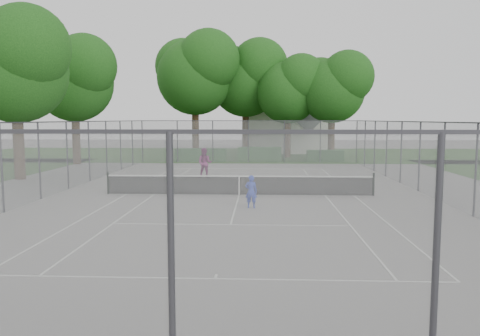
{
  "coord_description": "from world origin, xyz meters",
  "views": [
    {
      "loc": [
        1.02,
        -22.2,
        3.64
      ],
      "look_at": [
        0.0,
        1.0,
        1.2
      ],
      "focal_mm": 35.0,
      "sensor_mm": 36.0,
      "label": 1
    }
  ],
  "objects_px": {
    "tennis_net": "(239,184)",
    "house": "(287,114)",
    "woman_player": "(205,163)",
    "girl_player": "(251,192)"
  },
  "relations": [
    {
      "from": "tennis_net",
      "to": "house",
      "type": "height_order",
      "value": "house"
    },
    {
      "from": "woman_player",
      "to": "girl_player",
      "type": "bearing_deg",
      "value": -66.53
    },
    {
      "from": "tennis_net",
      "to": "girl_player",
      "type": "bearing_deg",
      "value": -78.8
    },
    {
      "from": "house",
      "to": "girl_player",
      "type": "xyz_separation_m",
      "value": [
        -3.24,
        -32.71,
        -3.49
      ]
    },
    {
      "from": "tennis_net",
      "to": "girl_player",
      "type": "xyz_separation_m",
      "value": [
        0.64,
        -3.25,
        0.17
      ]
    },
    {
      "from": "tennis_net",
      "to": "woman_player",
      "type": "distance_m",
      "value": 6.82
    },
    {
      "from": "tennis_net",
      "to": "girl_player",
      "type": "distance_m",
      "value": 3.32
    },
    {
      "from": "girl_player",
      "to": "woman_player",
      "type": "xyz_separation_m",
      "value": [
        -3.05,
        9.62,
        0.25
      ]
    },
    {
      "from": "tennis_net",
      "to": "house",
      "type": "bearing_deg",
      "value": 82.48
    },
    {
      "from": "tennis_net",
      "to": "woman_player",
      "type": "xyz_separation_m",
      "value": [
        -2.41,
        6.36,
        0.42
      ]
    }
  ]
}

